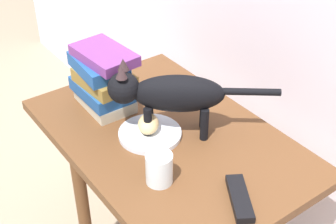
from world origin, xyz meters
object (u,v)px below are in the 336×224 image
at_px(side_table, 168,158).
at_px(plate, 150,134).
at_px(tv_remote, 240,198).
at_px(cat, 168,93).
at_px(bread_roll, 148,124).
at_px(book_stack, 103,79).
at_px(candle_jar, 159,170).

xyz_separation_m(side_table, plate, (-0.03, -0.05, 0.10)).
distance_m(side_table, tv_remote, 0.34).
bearing_deg(cat, side_table, -31.67).
height_order(bread_roll, book_stack, book_stack).
height_order(side_table, plate, plate).
distance_m(book_stack, candle_jar, 0.40).
relative_size(bread_roll, book_stack, 0.36).
distance_m(bread_roll, cat, 0.11).
bearing_deg(tv_remote, plate, -143.56).
distance_m(cat, candle_jar, 0.23).
xyz_separation_m(plate, tv_remote, (0.35, 0.03, 0.00)).
height_order(bread_roll, cat, cat).
relative_size(bread_roll, cat, 0.20).
relative_size(side_table, plate, 4.59).
bearing_deg(candle_jar, plate, 152.82).
height_order(side_table, cat, cat).
bearing_deg(bread_roll, cat, 69.95).
xyz_separation_m(side_table, book_stack, (-0.24, -0.07, 0.19)).
height_order(plate, tv_remote, tv_remote).
distance_m(book_stack, tv_remote, 0.57).
bearing_deg(side_table, bread_roll, -125.14).
bearing_deg(bread_roll, side_table, 54.86).
bearing_deg(tv_remote, book_stack, -142.63).
xyz_separation_m(cat, tv_remote, (0.33, -0.02, -0.12)).
xyz_separation_m(bread_roll, candle_jar, (0.18, -0.09, -0.00)).
bearing_deg(cat, book_stack, -160.75).
height_order(bread_roll, candle_jar, candle_jar).
xyz_separation_m(side_table, bread_roll, (-0.03, -0.05, 0.13)).
xyz_separation_m(book_stack, candle_jar, (0.39, -0.06, -0.06)).
height_order(side_table, candle_jar, candle_jar).
bearing_deg(bread_roll, candle_jar, -26.22).
distance_m(plate, book_stack, 0.23).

